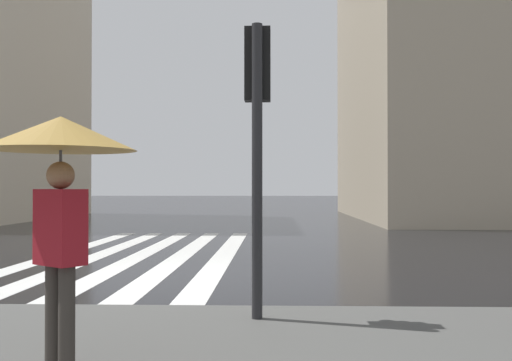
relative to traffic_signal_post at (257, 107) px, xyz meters
name	(u,v)px	position (x,y,z in m)	size (l,w,h in m)	color
ground_plane	(172,279)	(3.60, 1.61, -2.55)	(220.00, 220.00, 0.00)	black
zebra_crossing	(144,254)	(7.60, 3.01, -2.55)	(13.00, 4.50, 0.01)	silver
traffic_signal_post	(257,107)	(0.00, 0.00, 0.00)	(0.44, 0.30, 3.33)	#232326
pedestrian_in_red_jacket	(61,156)	(-2.13, 1.50, -0.68)	(1.20, 1.20, 2.04)	maroon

